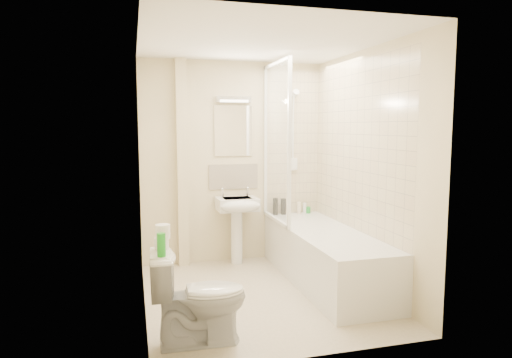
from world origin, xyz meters
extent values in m
plane|color=beige|center=(0.00, 0.00, 0.00)|extent=(2.50, 2.50, 0.00)
cube|color=beige|center=(0.00, 1.25, 1.20)|extent=(2.20, 0.02, 2.40)
cube|color=beige|center=(-1.10, 0.00, 1.20)|extent=(0.02, 2.50, 2.40)
cube|color=beige|center=(1.10, 0.00, 1.20)|extent=(0.02, 2.50, 2.40)
cube|color=white|center=(0.00, 0.00, 2.40)|extent=(2.20, 2.50, 0.02)
cube|color=beige|center=(0.75, 1.24, 1.42)|extent=(0.70, 0.01, 1.75)
cube|color=beige|center=(1.09, 0.20, 1.42)|extent=(0.01, 2.10, 1.75)
cube|color=beige|center=(-0.62, 1.19, 1.20)|extent=(0.12, 0.12, 2.40)
cube|color=beige|center=(0.00, 1.24, 1.03)|extent=(0.60, 0.02, 0.30)
cube|color=white|center=(0.00, 1.24, 1.58)|extent=(0.46, 0.01, 0.60)
cube|color=silver|center=(0.00, 1.22, 1.95)|extent=(0.42, 0.07, 0.07)
cube|color=white|center=(0.75, 0.20, 0.28)|extent=(0.70, 2.10, 0.55)
cube|color=white|center=(0.75, 0.20, 0.49)|extent=(0.56, 1.96, 0.05)
cube|color=white|center=(0.40, 0.80, 1.45)|extent=(0.01, 0.90, 1.80)
cube|color=white|center=(0.40, 1.23, 1.45)|extent=(0.04, 0.04, 1.80)
cube|color=white|center=(0.40, 0.35, 1.45)|extent=(0.04, 0.04, 1.80)
cube|color=white|center=(0.40, 0.80, 2.33)|extent=(0.04, 0.90, 0.04)
cube|color=white|center=(0.40, 0.80, 0.57)|extent=(0.04, 0.90, 0.03)
cylinder|color=white|center=(0.75, 1.22, 1.55)|extent=(0.02, 0.02, 0.90)
cylinder|color=white|center=(0.75, 1.22, 1.10)|extent=(0.05, 0.05, 0.02)
cylinder|color=white|center=(0.75, 1.22, 2.00)|extent=(0.05, 0.05, 0.02)
cylinder|color=white|center=(0.75, 1.15, 2.03)|extent=(0.08, 0.11, 0.11)
cube|color=white|center=(0.75, 1.21, 1.17)|extent=(0.10, 0.05, 0.14)
cylinder|color=white|center=(0.73, 1.19, 1.60)|extent=(0.01, 0.13, 0.84)
cylinder|color=white|center=(0.00, 1.08, 0.32)|extent=(0.14, 0.14, 0.64)
cube|color=white|center=(0.00, 1.05, 0.73)|extent=(0.47, 0.36, 0.15)
ellipsoid|color=white|center=(0.00, 0.88, 0.73)|extent=(0.47, 0.20, 0.15)
cube|color=silver|center=(0.00, 1.05, 0.78)|extent=(0.33, 0.24, 0.04)
cylinder|color=white|center=(-0.15, 1.16, 0.84)|extent=(0.03, 0.03, 0.10)
cylinder|color=white|center=(0.15, 1.16, 0.84)|extent=(0.03, 0.03, 0.10)
sphere|color=white|center=(-0.15, 1.16, 0.89)|extent=(0.04, 0.04, 0.04)
sphere|color=white|center=(0.15, 1.16, 0.89)|extent=(0.04, 0.04, 0.04)
cylinder|color=black|center=(0.51, 1.16, 0.65)|extent=(0.06, 0.06, 0.21)
cylinder|color=black|center=(0.61, 1.16, 0.65)|extent=(0.07, 0.07, 0.20)
cylinder|color=#F7E6BF|center=(0.82, 1.16, 0.62)|extent=(0.06, 0.06, 0.15)
cylinder|color=white|center=(0.89, 1.16, 0.62)|extent=(0.05, 0.05, 0.13)
cylinder|color=green|center=(0.94, 1.16, 0.59)|extent=(0.06, 0.06, 0.08)
imported|color=white|center=(-0.72, -0.82, 0.36)|extent=(0.46, 0.74, 0.72)
cylinder|color=white|center=(-0.98, -0.72, 0.76)|extent=(0.11, 0.11, 0.09)
cylinder|color=white|center=(-0.97, -0.76, 0.86)|extent=(0.11, 0.11, 0.10)
cylinder|color=green|center=(-0.99, -0.92, 0.80)|extent=(0.06, 0.06, 0.17)
camera|label=1|loc=(-1.17, -4.12, 1.63)|focal=32.00mm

